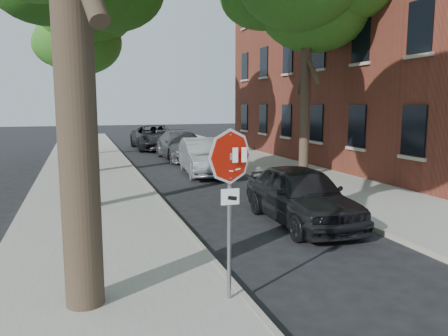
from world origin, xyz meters
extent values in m
plane|color=black|center=(0.00, 0.00, 0.00)|extent=(120.00, 120.00, 0.00)
cube|color=gray|center=(-2.50, 12.00, 0.06)|extent=(4.00, 55.00, 0.12)
cube|color=gray|center=(6.00, 12.00, 0.06)|extent=(4.00, 55.00, 0.12)
cube|color=#9E9384|center=(-0.45, 12.00, 0.07)|extent=(0.12, 55.00, 0.13)
cube|color=#9E9384|center=(3.95, 12.00, 0.07)|extent=(0.12, 55.00, 0.13)
cube|color=brown|center=(14.00, 14.00, 7.50)|extent=(12.00, 20.00, 15.00)
cylinder|color=gray|center=(-0.70, 0.00, 1.42)|extent=(0.06, 0.06, 2.60)
cube|color=#99999E|center=(-0.70, -0.03, 2.32)|extent=(0.05, 0.06, 0.10)
cylinder|color=#99999E|center=(-0.70, -0.03, 2.32)|extent=(0.76, 0.32, 0.82)
cylinder|color=white|center=(-0.70, -0.05, 2.32)|extent=(0.76, 0.32, 0.82)
cylinder|color=red|center=(-0.70, -0.05, 2.32)|extent=(0.68, 0.29, 0.74)
cube|color=white|center=(-0.91, -0.06, 2.34)|extent=(0.08, 0.00, 0.22)
cube|color=white|center=(-0.77, -0.06, 2.34)|extent=(0.08, 0.00, 0.22)
cube|color=white|center=(-0.63, -0.06, 2.34)|extent=(0.08, 0.00, 0.22)
cube|color=white|center=(-0.49, -0.06, 2.34)|extent=(0.08, 0.00, 0.22)
cube|color=silver|center=(-0.81, -0.07, 2.13)|extent=(0.08, 0.00, 0.03)
cube|color=silver|center=(-0.70, -0.07, 2.11)|extent=(0.08, 0.00, 0.03)
cube|color=silver|center=(-0.59, -0.07, 2.13)|extent=(0.08, 0.00, 0.03)
cube|color=white|center=(-0.70, -0.04, 1.72)|extent=(0.28, 0.02, 0.24)
cube|color=black|center=(-0.67, -0.05, 1.70)|extent=(0.15, 0.00, 0.08)
cylinder|color=black|center=(-2.60, 7.00, 4.87)|extent=(0.44, 0.44, 9.50)
cylinder|color=black|center=(-2.40, 14.00, 5.12)|extent=(0.48, 0.48, 10.00)
ellipsoid|color=#0F400C|center=(-3.24, 14.84, 7.50)|extent=(4.20, 4.20, 3.36)
cylinder|color=black|center=(-2.70, 21.00, 4.62)|extent=(0.40, 0.40, 9.00)
ellipsoid|color=#1D4E11|center=(-2.70, 21.00, 7.14)|extent=(4.16, 4.16, 3.33)
ellipsoid|color=#1D4E11|center=(-1.76, 20.43, 8.09)|extent=(3.40, 3.40, 2.72)
ellipsoid|color=#1D4E11|center=(-3.46, 21.76, 6.76)|extent=(3.78, 3.78, 3.02)
cylinder|color=black|center=(6.00, 10.00, 4.62)|extent=(0.40, 0.40, 9.00)
ellipsoid|color=#1D4E11|center=(6.00, 10.00, 7.14)|extent=(4.16, 4.16, 3.33)
ellipsoid|color=#1D4E11|center=(5.24, 10.76, 6.76)|extent=(3.78, 3.78, 3.02)
imported|color=black|center=(2.60, 3.87, 0.75)|extent=(1.93, 4.47, 1.50)
imported|color=#989C9F|center=(2.36, 12.35, 0.79)|extent=(2.09, 4.91, 1.58)
imported|color=#4B4C50|center=(2.60, 17.77, 0.79)|extent=(2.35, 5.51, 1.58)
imported|color=black|center=(2.11, 23.77, 0.83)|extent=(2.83, 6.00, 1.66)
camera|label=1|loc=(-2.77, -6.01, 3.08)|focal=35.00mm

